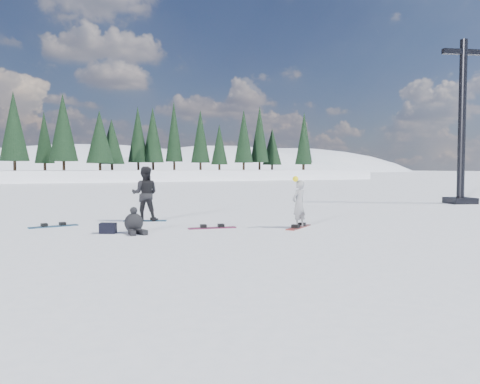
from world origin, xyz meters
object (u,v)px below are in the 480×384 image
Objects in this scene: snowboarder_woman at (299,204)px; gear_bag at (108,228)px; snowboard_loose_b at (212,228)px; seated_rider at (134,223)px; lift_tower at (462,137)px; snowboarder_man at (145,194)px; snowboard_loose_c at (54,226)px.

gear_bag is at bearing -34.21° from snowboarder_woman.
snowboard_loose_b is at bearing -3.49° from gear_bag.
snowboarder_woman is 3.63× the size of gear_bag.
lift_tower is at bearing 6.08° from seated_rider.
lift_tower reaches higher than snowboarder_woman.
snowboarder_woman is 5.08m from seated_rider.
snowboard_loose_b is at bearing 138.07° from snowboarder_man.
snowboard_loose_b is at bearing -5.17° from seated_rider.
seated_rider is at bearing -33.07° from snowboarder_woman.
gear_bag is 0.30× the size of snowboard_loose_b.
gear_bag is 0.30× the size of snowboard_loose_c.
lift_tower is at bearing -7.29° from snowboard_loose_c.
snowboarder_woman is 5.53m from snowboarder_man.
gear_bag is at bearing 153.92° from seated_rider.
lift_tower is 9.21× the size of seated_rider.
snowboarder_woman is 1.09× the size of snowboard_loose_c.
snowboarder_man is 1.29× the size of snowboard_loose_c.
gear_bag is at bearing 78.44° from snowboarder_man.
seated_rider is 0.62× the size of snowboard_loose_b.
seated_rider is (-0.99, -2.90, -0.68)m from snowboarder_man.
seated_rider is at bearing -151.12° from lift_tower.
snowboarder_woman is at bearing -17.18° from seated_rider.
snowboard_loose_c is (-4.49, 2.46, 0.00)m from snowboard_loose_b.
snowboarder_man is (-3.98, 3.83, 0.21)m from snowboarder_woman.
seated_rider is at bearing -62.42° from snowboard_loose_c.
snowboarder_man is (-16.96, -1.12, -2.50)m from lift_tower.
lift_tower reaches higher than snowboard_loose_b.
snowboard_loose_c is (-7.03, 3.46, -0.75)m from snowboarder_woman.
snowboard_loose_c is (-3.04, -0.38, -0.95)m from snowboarder_man.
snowboard_loose_c is (-2.05, 2.52, -0.28)m from seated_rider.
seated_rider is 3.26m from snowboard_loose_c.
snowboarder_woman is at bearing 157.13° from snowboarder_man.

